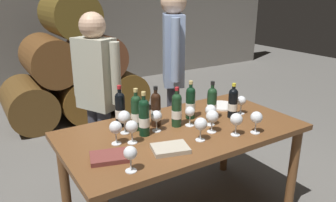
# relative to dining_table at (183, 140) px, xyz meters

# --- Properties ---
(cellar_back_wall) EXTENTS (10.00, 0.24, 2.80)m
(cellar_back_wall) POSITION_rel_dining_table_xyz_m (0.00, 4.20, 0.73)
(cellar_back_wall) COLOR gray
(cellar_back_wall) RESTS_ON ground_plane
(barrel_stack) EXTENTS (1.86, 0.90, 1.69)m
(barrel_stack) POSITION_rel_dining_table_xyz_m (0.00, 2.60, -0.01)
(barrel_stack) COLOR brown
(barrel_stack) RESTS_ON ground_plane
(dining_table) EXTENTS (1.70, 0.90, 0.76)m
(dining_table) POSITION_rel_dining_table_xyz_m (0.00, 0.00, 0.00)
(dining_table) COLOR brown
(dining_table) RESTS_ON ground_plane
(wine_bottle_0) EXTENTS (0.07, 0.07, 0.29)m
(wine_bottle_0) POSITION_rel_dining_table_xyz_m (-0.01, 0.07, 0.22)
(wine_bottle_0) COLOR #19381E
(wine_bottle_0) RESTS_ON dining_table
(wine_bottle_1) EXTENTS (0.07, 0.07, 0.30)m
(wine_bottle_1) POSITION_rel_dining_table_xyz_m (0.28, 0.03, 0.22)
(wine_bottle_1) COLOR #19381E
(wine_bottle_1) RESTS_ON dining_table
(wine_bottle_2) EXTENTS (0.07, 0.07, 0.31)m
(wine_bottle_2) POSITION_rel_dining_table_xyz_m (-0.35, 0.28, 0.22)
(wine_bottle_2) COLOR black
(wine_bottle_2) RESTS_ON dining_table
(wine_bottle_3) EXTENTS (0.07, 0.07, 0.30)m
(wine_bottle_3) POSITION_rel_dining_table_xyz_m (-0.29, 0.16, 0.22)
(wine_bottle_3) COLOR #19381E
(wine_bottle_3) RESTS_ON dining_table
(wine_bottle_4) EXTENTS (0.07, 0.07, 0.31)m
(wine_bottle_4) POSITION_rel_dining_table_xyz_m (-0.28, 0.05, 0.22)
(wine_bottle_4) COLOR black
(wine_bottle_4) RESTS_ON dining_table
(wine_bottle_5) EXTENTS (0.07, 0.07, 0.29)m
(wine_bottle_5) POSITION_rel_dining_table_xyz_m (0.17, 0.14, 0.22)
(wine_bottle_5) COLOR black
(wine_bottle_5) RESTS_ON dining_table
(wine_bottle_6) EXTENTS (0.07, 0.07, 0.27)m
(wine_bottle_6) POSITION_rel_dining_table_xyz_m (0.45, -0.02, 0.21)
(wine_bottle_6) COLOR black
(wine_bottle_6) RESTS_ON dining_table
(wine_bottle_7) EXTENTS (0.07, 0.07, 0.30)m
(wine_bottle_7) POSITION_rel_dining_table_xyz_m (-0.13, 0.15, 0.22)
(wine_bottle_7) COLOR black
(wine_bottle_7) RESTS_ON dining_table
(wine_glass_0) EXTENTS (0.08, 0.08, 0.16)m
(wine_glass_0) POSITION_rel_dining_table_xyz_m (-0.50, 0.02, 0.20)
(wine_glass_0) COLOR white
(wine_glass_0) RESTS_ON dining_table
(wine_glass_1) EXTENTS (0.09, 0.09, 0.16)m
(wine_glass_1) POSITION_rel_dining_table_xyz_m (-0.38, 0.15, 0.21)
(wine_glass_1) COLOR white
(wine_glass_1) RESTS_ON dining_table
(wine_glass_2) EXTENTS (0.08, 0.08, 0.15)m
(wine_glass_2) POSITION_rel_dining_table_xyz_m (-0.57, -0.33, 0.20)
(wine_glass_2) COLOR white
(wine_glass_2) RESTS_ON dining_table
(wine_glass_3) EXTENTS (0.08, 0.08, 0.16)m
(wine_glass_3) POSITION_rel_dining_table_xyz_m (-0.41, -0.02, 0.20)
(wine_glass_3) COLOR white
(wine_glass_3) RESTS_ON dining_table
(wine_glass_4) EXTENTS (0.08, 0.08, 0.16)m
(wine_glass_4) POSITION_rel_dining_table_xyz_m (0.38, -0.33, 0.20)
(wine_glass_4) COLOR white
(wine_glass_4) RESTS_ON dining_table
(wine_glass_5) EXTENTS (0.07, 0.07, 0.15)m
(wine_glass_5) POSITION_rel_dining_table_xyz_m (0.07, 0.02, 0.19)
(wine_glass_5) COLOR white
(wine_glass_5) RESTS_ON dining_table
(wine_glass_6) EXTENTS (0.09, 0.09, 0.16)m
(wine_glass_6) POSITION_rel_dining_table_xyz_m (0.13, -0.16, 0.20)
(wine_glass_6) COLOR white
(wine_glass_6) RESTS_ON dining_table
(wine_glass_7) EXTENTS (0.08, 0.08, 0.16)m
(wine_glass_7) POSITION_rel_dining_table_xyz_m (0.24, -0.28, 0.20)
(wine_glass_7) COLOR white
(wine_glass_7) RESTS_ON dining_table
(wine_glass_8) EXTENTS (0.07, 0.07, 0.15)m
(wine_glass_8) POSITION_rel_dining_table_xyz_m (0.56, -0.00, 0.20)
(wine_glass_8) COLOR white
(wine_glass_8) RESTS_ON dining_table
(wine_glass_9) EXTENTS (0.08, 0.08, 0.15)m
(wine_glass_9) POSITION_rel_dining_table_xyz_m (-0.18, 0.06, 0.20)
(wine_glass_9) COLOR white
(wine_glass_9) RESTS_ON dining_table
(wine_glass_10) EXTENTS (0.09, 0.09, 0.16)m
(wine_glass_10) POSITION_rel_dining_table_xyz_m (-0.01, -0.22, 0.20)
(wine_glass_10) COLOR white
(wine_glass_10) RESTS_ON dining_table
(wine_glass_11) EXTENTS (0.08, 0.08, 0.16)m
(wine_glass_11) POSITION_rel_dining_table_xyz_m (0.21, -0.05, 0.20)
(wine_glass_11) COLOR white
(wine_glass_11) RESTS_ON dining_table
(tasting_notebook) EXTENTS (0.26, 0.22, 0.03)m
(tasting_notebook) POSITION_rel_dining_table_xyz_m (-0.62, -0.14, 0.11)
(tasting_notebook) COLOR brown
(tasting_notebook) RESTS_ON dining_table
(leather_ledger) EXTENTS (0.26, 0.21, 0.03)m
(leather_ledger) POSITION_rel_dining_table_xyz_m (-0.26, -0.24, 0.11)
(leather_ledger) COLOR #B2A893
(leather_ledger) RESTS_ON dining_table
(serving_plate) EXTENTS (0.24, 0.24, 0.01)m
(serving_plate) POSITION_rel_dining_table_xyz_m (0.54, 0.21, 0.10)
(serving_plate) COLOR white
(serving_plate) RESTS_ON dining_table
(sommelier_presenting) EXTENTS (0.31, 0.45, 1.72)m
(sommelier_presenting) POSITION_rel_dining_table_xyz_m (0.40, 0.75, 0.37)
(sommelier_presenting) COLOR #383842
(sommelier_presenting) RESTS_ON ground_plane
(taster_seated_left) EXTENTS (0.30, 0.45, 1.54)m
(taster_seated_left) POSITION_rel_dining_table_xyz_m (-0.36, 0.72, 0.25)
(taster_seated_left) COLOR #383842
(taster_seated_left) RESTS_ON ground_plane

